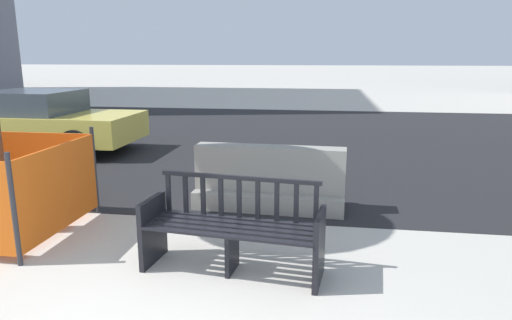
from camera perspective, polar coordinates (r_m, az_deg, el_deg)
The scene contains 4 objects.
street_asphalt at distance 11.52m, azimuth 1.79°, elevation 2.87°, with size 120.00×12.00×0.01m, color black.
street_bench at distance 4.35m, azimuth -2.93°, elevation -8.86°, with size 1.74×0.70×0.88m.
jersey_barrier_centre at distance 6.14m, azimuth 1.70°, elevation -2.86°, with size 2.03×0.76×0.84m.
car_taxi_near at distance 10.76m, azimuth -25.39°, elevation 4.37°, with size 4.06×1.95×1.29m.
Camera 1 is at (1.35, -2.56, 2.01)m, focal length 32.00 mm.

